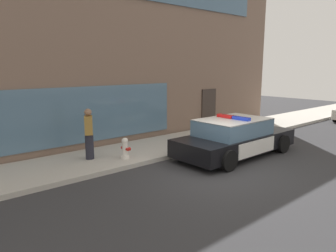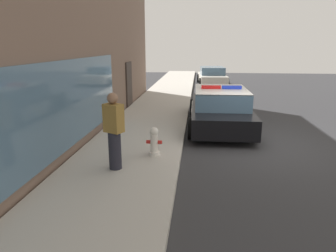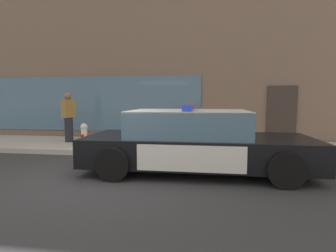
# 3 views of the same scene
# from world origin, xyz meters

# --- Properties ---
(ground) EXTENTS (48.00, 48.00, 0.00)m
(ground) POSITION_xyz_m (0.00, 0.00, 0.00)
(ground) COLOR #303033
(sidewalk) EXTENTS (48.00, 2.71, 0.15)m
(sidewalk) POSITION_xyz_m (0.00, 3.29, 0.07)
(sidewalk) COLOR #B2ADA3
(sidewalk) RESTS_ON ground
(police_cruiser) EXTENTS (4.97, 2.19, 1.49)m
(police_cruiser) POSITION_xyz_m (2.04, 0.76, 0.68)
(police_cruiser) COLOR black
(police_cruiser) RESTS_ON ground
(fire_hydrant) EXTENTS (0.34, 0.39, 0.73)m
(fire_hydrant) POSITION_xyz_m (-1.50, 2.60, 0.50)
(fire_hydrant) COLOR silver
(fire_hydrant) RESTS_ON sidewalk
(car_down_street) EXTENTS (4.39, 2.20, 1.29)m
(car_down_street) POSITION_xyz_m (13.98, 0.58, 0.63)
(car_down_street) COLOR silver
(car_down_street) RESTS_ON ground
(pedestrian_on_sidewalk) EXTENTS (0.41, 0.47, 1.71)m
(pedestrian_on_sidewalk) POSITION_xyz_m (-2.43, 3.34, 1.01)
(pedestrian_on_sidewalk) COLOR #23232D
(pedestrian_on_sidewalk) RESTS_ON sidewalk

